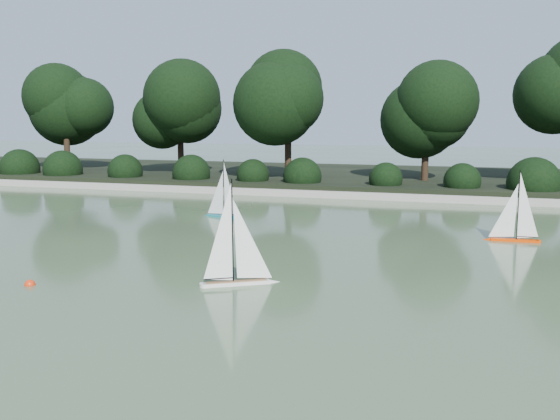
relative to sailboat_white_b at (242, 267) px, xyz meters
name	(u,v)px	position (x,y,z in m)	size (l,w,h in m)	color
ground	(271,290)	(0.43, -0.16, -0.22)	(80.00, 80.00, 0.00)	#34482B
pond_coping	(378,196)	(0.43, 8.84, -0.13)	(40.00, 0.35, 0.18)	gray
far_bank	(396,179)	(0.43, 12.84, -0.07)	(40.00, 8.00, 0.30)	black
tree_line	(436,99)	(1.67, 11.28, 2.42)	(26.31, 3.93, 4.39)	black
shrub_hedge	(383,179)	(0.43, 9.74, 0.23)	(29.10, 1.10, 1.10)	black
sailboat_white_b	(242,267)	(0.00, 0.00, 0.00)	(0.97, 0.67, 1.45)	silver
sailboat_orange	(510,229)	(3.43, 4.02, -0.02)	(0.96, 0.18, 1.32)	#FA3C00
sailboat_teal	(220,207)	(-2.37, 4.96, -0.02)	(0.96, 0.42, 1.32)	#15737D
race_buoy	(30,285)	(-2.58, -0.85, -0.22)	(0.14, 0.14, 0.14)	red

